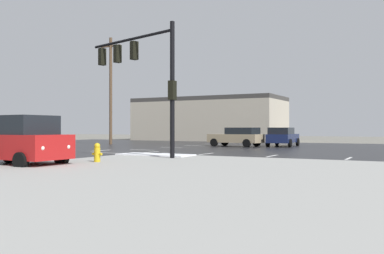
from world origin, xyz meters
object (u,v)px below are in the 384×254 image
Objects in this scene: sedan_tan at (237,136)px; fire_hydrant at (97,152)px; utility_pole_far at (111,89)px; sedan_navy at (283,136)px; traffic_signal_mast at (144,68)px; suv_red at (14,140)px.

fire_hydrant is at bearing 100.66° from sedan_tan.
utility_pole_far reaches higher than fire_hydrant.
sedan_navy is (3.31, 1.93, 0.00)m from sedan_tan.
sedan_navy is at bearing -82.75° from traffic_signal_mast.
suv_red reaches higher than fire_hydrant.
suv_red is 0.48× the size of utility_pole_far.
sedan_tan is at bearing -71.23° from traffic_signal_mast.
fire_hydrant is 3.32m from suv_red.
suv_red is at bearing -60.69° from utility_pole_far.
sedan_tan and sedan_navy have the same top height.
fire_hydrant is 0.17× the size of sedan_navy.
utility_pole_far is at bearing 98.67° from sedan_navy.
sedan_tan is at bearing 5.53° from utility_pole_far.
utility_pole_far is (-15.67, -3.12, 4.43)m from sedan_navy.
sedan_navy is 0.45× the size of utility_pole_far.
suv_red is (-2.55, -2.05, 0.55)m from fire_hydrant.
fire_hydrant is 0.16× the size of suv_red.
traffic_signal_mast reaches higher than sedan_navy.
suv_red is 23.48m from sedan_navy.
traffic_signal_mast is at bearing 169.75° from sedan_navy.
sedan_navy is at bearing 11.27° from utility_pole_far.
sedan_tan is 0.46× the size of utility_pole_far.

